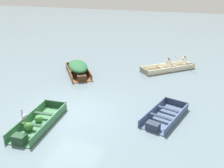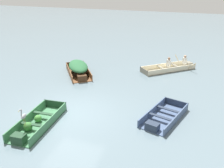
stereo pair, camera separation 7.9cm
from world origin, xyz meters
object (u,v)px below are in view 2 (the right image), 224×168
at_px(rowboat_cream_with_crew, 171,67).
at_px(heron_on_dinghy, 23,116).
at_px(dinghy_green_foreground, 36,124).
at_px(skiff_wooden_brown_near_moored, 78,68).
at_px(skiff_slate_blue_mid_moored, 163,117).

distance_m(rowboat_cream_with_crew, heron_on_dinghy, 10.73).
height_order(dinghy_green_foreground, heron_on_dinghy, heron_on_dinghy).
height_order(skiff_wooden_brown_near_moored, skiff_slate_blue_mid_moored, skiff_wooden_brown_near_moored).
distance_m(skiff_slate_blue_mid_moored, rowboat_cream_with_crew, 6.77).
bearing_deg(rowboat_cream_with_crew, heron_on_dinghy, -114.67).
xyz_separation_m(skiff_slate_blue_mid_moored, heron_on_dinghy, (-4.96, -2.98, 0.75)).
bearing_deg(skiff_wooden_brown_near_moored, rowboat_cream_with_crew, 27.61).
height_order(dinghy_green_foreground, rowboat_cream_with_crew, rowboat_cream_with_crew).
height_order(dinghy_green_foreground, skiff_slate_blue_mid_moored, dinghy_green_foreground).
bearing_deg(dinghy_green_foreground, skiff_slate_blue_mid_moored, 25.49).
relative_size(skiff_wooden_brown_near_moored, rowboat_cream_with_crew, 0.89).
relative_size(dinghy_green_foreground, skiff_wooden_brown_near_moored, 1.02).
height_order(skiff_slate_blue_mid_moored, rowboat_cream_with_crew, rowboat_cream_with_crew).
bearing_deg(skiff_slate_blue_mid_moored, rowboat_cream_with_crew, 94.15).
bearing_deg(dinghy_green_foreground, rowboat_cream_with_crew, 63.96).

